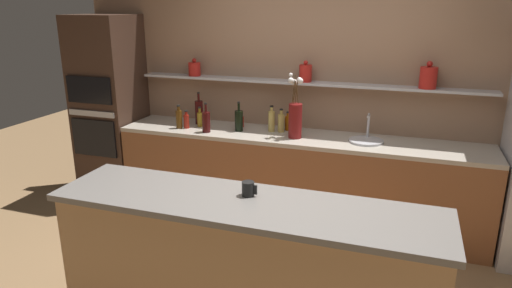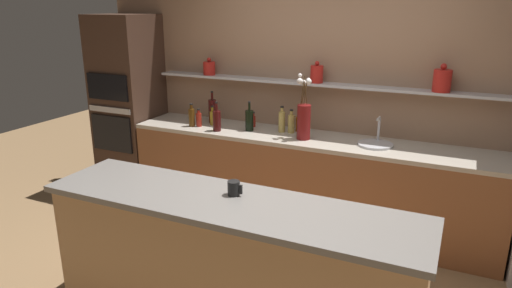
{
  "view_description": "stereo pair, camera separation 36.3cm",
  "coord_description": "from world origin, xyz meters",
  "px_view_note": "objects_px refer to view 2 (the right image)",
  "views": [
    {
      "loc": [
        0.88,
        -2.96,
        2.16
      ],
      "look_at": [
        -0.24,
        0.32,
        1.09
      ],
      "focal_mm": 32.0,
      "sensor_mm": 36.0,
      "label": 1
    },
    {
      "loc": [
        1.22,
        -2.83,
        2.16
      ],
      "look_at": [
        -0.24,
        0.32,
        1.09
      ],
      "focal_mm": 32.0,
      "sensor_mm": 36.0,
      "label": 2
    }
  ],
  "objects_px": {
    "coffee_mug": "(234,188)",
    "bottle_spirit_3": "(282,121)",
    "bottle_oil_9": "(212,117)",
    "sink_fixture": "(376,143)",
    "bottle_wine_1": "(249,120)",
    "bottle_wine_4": "(212,111)",
    "bottle_wine_0": "(217,120)",
    "bottle_sauce_5": "(299,124)",
    "bottle_spirit_7": "(192,117)",
    "bottle_sauce_2": "(253,121)",
    "bottle_spirit_6": "(291,123)",
    "oven_tower": "(129,106)",
    "flower_vase": "(304,118)",
    "bottle_sauce_8": "(199,119)"
  },
  "relations": [
    {
      "from": "oven_tower",
      "to": "bottle_wine_1",
      "type": "relative_size",
      "value": 6.78
    },
    {
      "from": "bottle_wine_0",
      "to": "bottle_spirit_7",
      "type": "relative_size",
      "value": 1.23
    },
    {
      "from": "bottle_sauce_8",
      "to": "bottle_sauce_5",
      "type": "bearing_deg",
      "value": 14.24
    },
    {
      "from": "bottle_spirit_3",
      "to": "bottle_wine_4",
      "type": "bearing_deg",
      "value": 177.44
    },
    {
      "from": "bottle_wine_1",
      "to": "bottle_wine_4",
      "type": "bearing_deg",
      "value": 165.85
    },
    {
      "from": "bottle_sauce_2",
      "to": "bottle_sauce_8",
      "type": "height_order",
      "value": "bottle_sauce_8"
    },
    {
      "from": "bottle_wine_0",
      "to": "bottle_sauce_5",
      "type": "bearing_deg",
      "value": 23.85
    },
    {
      "from": "bottle_sauce_5",
      "to": "bottle_wine_1",
      "type": "bearing_deg",
      "value": -158.25
    },
    {
      "from": "bottle_wine_1",
      "to": "oven_tower",
      "type": "bearing_deg",
      "value": 179.34
    },
    {
      "from": "bottle_wine_0",
      "to": "bottle_oil_9",
      "type": "xyz_separation_m",
      "value": [
        -0.16,
        0.19,
        -0.03
      ]
    },
    {
      "from": "bottle_sauce_8",
      "to": "bottle_wine_4",
      "type": "bearing_deg",
      "value": 75.89
    },
    {
      "from": "bottle_sauce_2",
      "to": "bottle_wine_4",
      "type": "distance_m",
      "value": 0.48
    },
    {
      "from": "oven_tower",
      "to": "bottle_wine_1",
      "type": "height_order",
      "value": "oven_tower"
    },
    {
      "from": "bottle_sauce_2",
      "to": "bottle_spirit_7",
      "type": "bearing_deg",
      "value": -156.63
    },
    {
      "from": "bottle_sauce_2",
      "to": "bottle_sauce_5",
      "type": "xyz_separation_m",
      "value": [
        0.49,
        0.03,
        0.01
      ]
    },
    {
      "from": "bottle_wine_0",
      "to": "coffee_mug",
      "type": "distance_m",
      "value": 1.88
    },
    {
      "from": "flower_vase",
      "to": "bottle_sauce_5",
      "type": "height_order",
      "value": "flower_vase"
    },
    {
      "from": "bottle_sauce_2",
      "to": "coffee_mug",
      "type": "xyz_separation_m",
      "value": [
        0.75,
        -1.88,
        0.08
      ]
    },
    {
      "from": "bottle_wine_0",
      "to": "bottle_spirit_3",
      "type": "bearing_deg",
      "value": 21.45
    },
    {
      "from": "bottle_wine_0",
      "to": "bottle_spirit_6",
      "type": "height_order",
      "value": "bottle_wine_0"
    },
    {
      "from": "bottle_wine_0",
      "to": "bottle_wine_1",
      "type": "relative_size",
      "value": 0.99
    },
    {
      "from": "bottle_spirit_7",
      "to": "bottle_wine_4",
      "type": "bearing_deg",
      "value": 62.22
    },
    {
      "from": "bottle_spirit_3",
      "to": "bottle_oil_9",
      "type": "height_order",
      "value": "bottle_spirit_3"
    },
    {
      "from": "flower_vase",
      "to": "bottle_oil_9",
      "type": "height_order",
      "value": "flower_vase"
    },
    {
      "from": "flower_vase",
      "to": "bottle_sauce_8",
      "type": "distance_m",
      "value": 1.16
    },
    {
      "from": "bottle_wine_0",
      "to": "bottle_sauce_2",
      "type": "bearing_deg",
      "value": 49.15
    },
    {
      "from": "flower_vase",
      "to": "bottle_wine_1",
      "type": "relative_size",
      "value": 2.05
    },
    {
      "from": "bottle_sauce_2",
      "to": "bottle_oil_9",
      "type": "xyz_separation_m",
      "value": [
        -0.42,
        -0.12,
        0.02
      ]
    },
    {
      "from": "flower_vase",
      "to": "bottle_sauce_2",
      "type": "bearing_deg",
      "value": 161.58
    },
    {
      "from": "bottle_wine_4",
      "to": "bottle_spirit_7",
      "type": "distance_m",
      "value": 0.26
    },
    {
      "from": "bottle_wine_1",
      "to": "bottle_wine_4",
      "type": "relative_size",
      "value": 0.88
    },
    {
      "from": "bottle_sauce_5",
      "to": "bottle_spirit_7",
      "type": "bearing_deg",
      "value": -165.25
    },
    {
      "from": "bottle_sauce_2",
      "to": "bottle_sauce_8",
      "type": "bearing_deg",
      "value": -156.43
    },
    {
      "from": "bottle_wine_1",
      "to": "bottle_spirit_7",
      "type": "bearing_deg",
      "value": -170.76
    },
    {
      "from": "bottle_oil_9",
      "to": "coffee_mug",
      "type": "height_order",
      "value": "bottle_oil_9"
    },
    {
      "from": "flower_vase",
      "to": "bottle_sauce_8",
      "type": "relative_size",
      "value": 3.28
    },
    {
      "from": "coffee_mug",
      "to": "flower_vase",
      "type": "bearing_deg",
      "value": 94.25
    },
    {
      "from": "bottle_sauce_8",
      "to": "bottle_spirit_3",
      "type": "bearing_deg",
      "value": 10.64
    },
    {
      "from": "bottle_spirit_7",
      "to": "sink_fixture",
      "type": "bearing_deg",
      "value": 3.98
    },
    {
      "from": "flower_vase",
      "to": "bottle_oil_9",
      "type": "xyz_separation_m",
      "value": [
        -1.05,
        0.09,
        -0.13
      ]
    },
    {
      "from": "sink_fixture",
      "to": "bottle_spirit_3",
      "type": "relative_size",
      "value": 1.2
    },
    {
      "from": "bottle_wine_0",
      "to": "oven_tower",
      "type": "bearing_deg",
      "value": 172.4
    },
    {
      "from": "bottle_sauce_2",
      "to": "bottle_sauce_5",
      "type": "bearing_deg",
      "value": 3.4
    },
    {
      "from": "oven_tower",
      "to": "coffee_mug",
      "type": "bearing_deg",
      "value": -37.46
    },
    {
      "from": "coffee_mug",
      "to": "bottle_spirit_3",
      "type": "bearing_deg",
      "value": 102.53
    },
    {
      "from": "bottle_sauce_2",
      "to": "bottle_spirit_6",
      "type": "distance_m",
      "value": 0.45
    },
    {
      "from": "bottle_wine_0",
      "to": "bottle_spirit_3",
      "type": "xyz_separation_m",
      "value": [
        0.61,
        0.24,
        0.0
      ]
    },
    {
      "from": "bottle_spirit_6",
      "to": "coffee_mug",
      "type": "distance_m",
      "value": 1.85
    },
    {
      "from": "bottle_spirit_3",
      "to": "sink_fixture",
      "type": "bearing_deg",
      "value": -3.66
    },
    {
      "from": "bottle_spirit_6",
      "to": "bottle_oil_9",
      "type": "distance_m",
      "value": 0.87
    }
  ]
}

